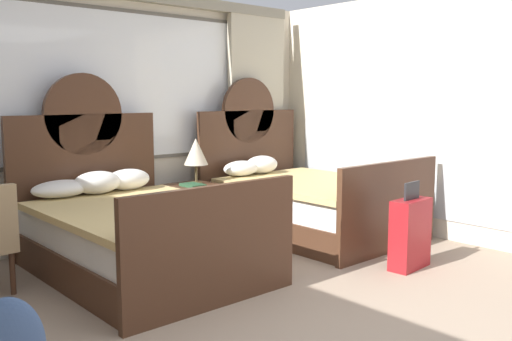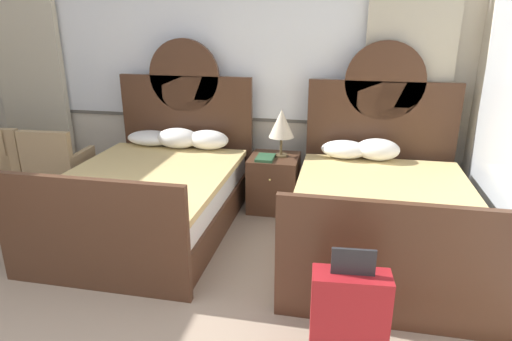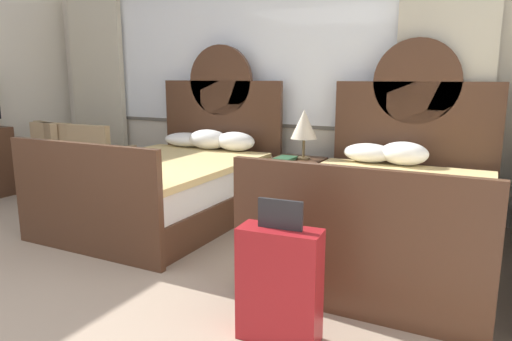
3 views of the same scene
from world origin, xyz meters
name	(u,v)px [view 1 (image 1 of 3)]	position (x,y,z in m)	size (l,w,h in m)	color
wall_back_window	(91,109)	(0.00, 3.62, 1.43)	(5.82, 0.22, 2.70)	beige
wall_right_mirror	(423,115)	(2.94, 1.54, 1.35)	(0.08, 4.22, 2.70)	beige
bed_near_window	(137,232)	(-0.18, 2.42, 0.37)	(1.55, 2.19, 1.78)	#472B1C
bed_near_mirror	(306,202)	(1.99, 2.41, 0.36)	(1.55, 2.19, 1.78)	#472B1C
nightstand_between_beds	(194,211)	(0.91, 3.10, 0.30)	(0.52, 0.54, 0.59)	#472B1C
table_lamp_on_nightstand	(196,152)	(0.97, 3.13, 0.94)	(0.27, 0.27, 0.51)	brown
book_on_nightstand	(193,185)	(0.83, 2.99, 0.61)	(0.18, 0.26, 0.03)	#285133
suitcase_on_floor	(410,233)	(1.72, 0.87, 0.32)	(0.46, 0.22, 0.80)	maroon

